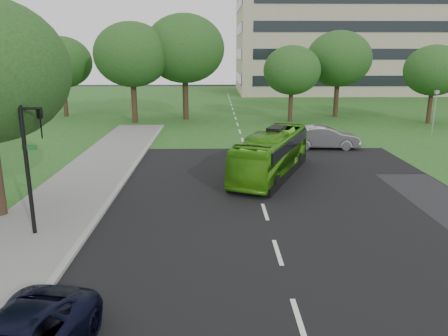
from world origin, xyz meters
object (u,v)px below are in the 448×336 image
tree_park_b (184,49)px  traffic_light (30,155)px  office_building (356,17)px  sedan (324,137)px  tree_park_f (62,62)px  tree_park_e (434,71)px  camera_pole (435,107)px  tree_park_c (292,70)px  tree_park_d (339,59)px  tree_park_a (132,55)px  bus (272,154)px

tree_park_b → traffic_light: tree_park_b is taller
office_building → traffic_light: 70.20m
traffic_light → sedan: bearing=53.2°
tree_park_f → sedan: 29.82m
tree_park_e → traffic_light: bearing=-136.1°
tree_park_f → camera_pole: 36.59m
tree_park_c → tree_park_d: (5.48, 3.36, 1.04)m
tree_park_a → tree_park_b: (4.94, 2.00, 0.57)m
tree_park_b → camera_pole: 23.80m
traffic_light → tree_park_d: bearing=64.5°
tree_park_d → traffic_light: tree_park_d is taller
tree_park_a → tree_park_b: bearing=22.0°
tree_park_d → sedan: 17.62m
office_building → tree_park_e: bearing=-95.2°
tree_park_b → tree_park_c: 10.95m
office_building → bus: (-20.96, -54.04, -11.26)m
bus → tree_park_a: bearing=143.1°
tree_park_b → sedan: tree_park_b is taller
tree_park_c → camera_pole: 13.47m
tree_park_f → tree_park_e: bearing=-8.7°
tree_park_a → sedan: tree_park_a is taller
tree_park_b → tree_park_e: 24.24m
tree_park_b → camera_pole: size_ratio=2.81×
tree_park_d → tree_park_f: bearing=178.4°
bus → tree_park_f: bearing=152.5°
tree_park_b → bus: size_ratio=1.18×
tree_park_e → bus: 25.70m
traffic_light → camera_pole: (24.87, 20.21, -0.75)m
tree_park_e → camera_pole: (-2.71, -6.35, -2.67)m
tree_park_d → tree_park_f: size_ratio=1.07×
tree_park_c → tree_park_f: bearing=170.0°
office_building → traffic_light: size_ratio=7.42×
tree_park_d → traffic_light: (-19.72, -31.41, -2.93)m
bus → traffic_light: (-9.87, -8.34, 1.93)m
sedan → camera_pole: camera_pole is taller
tree_park_c → bus: size_ratio=0.84×
bus → camera_pole: camera_pole is taller
tree_park_d → camera_pole: bearing=-65.3°
office_building → tree_park_d: 33.51m
tree_park_a → traffic_light: tree_park_a is taller
tree_park_d → bus: size_ratio=1.01×
tree_park_c → tree_park_e: size_ratio=1.00×
office_building → tree_park_f: office_building is taller
tree_park_a → traffic_light: size_ratio=1.79×
tree_park_c → sedan: tree_park_c is taller
office_building → sedan: bearing=-109.1°
tree_park_f → bus: bearing=-51.0°
tree_park_d → bus: tree_park_d is taller
tree_park_f → camera_pole: (34.39, -12.04, -3.31)m
tree_park_a → bus: bearing=-60.4°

